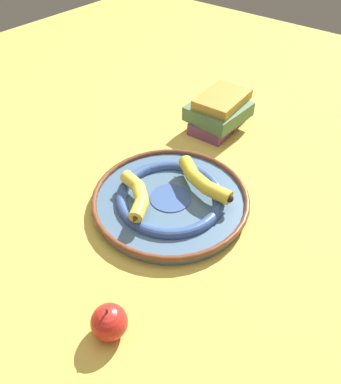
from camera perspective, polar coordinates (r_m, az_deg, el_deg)
ground_plane at (r=0.89m, az=1.19°, el=-3.63°), size 2.80×2.80×0.00m
decorative_bowl at (r=0.91m, az=0.00°, el=-1.03°), size 0.38×0.38×0.04m
banana_a at (r=0.87m, az=-5.07°, el=-0.52°), size 0.14×0.12×0.03m
banana_b at (r=0.90m, az=4.65°, el=1.87°), size 0.19×0.09×0.03m
book_stack at (r=1.17m, az=7.52°, el=12.02°), size 0.16×0.20×0.11m
apple at (r=0.70m, az=-9.32°, el=-18.96°), size 0.07×0.07×0.08m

